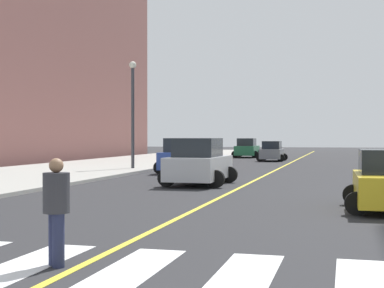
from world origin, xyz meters
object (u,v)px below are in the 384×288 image
Objects in this scene: street_lamp at (133,104)px; car_blue_fourth at (183,157)px; car_silver_third at (199,163)px; car_gray_fifth at (272,152)px; car_green_nearest at (247,149)px; pedestrian_crossing at (56,207)px.

car_blue_fourth is at bearing -20.88° from street_lamp.
car_silver_third is 1.19× the size of car_gray_fifth.
street_lamp reaches higher than car_blue_fourth.
car_green_nearest is 33.42m from car_silver_third.
pedestrian_crossing is at bearing -82.17° from car_blue_fourth.
street_lamp is at bearing 151.54° from pedestrian_crossing.
pedestrian_crossing is at bearing -72.25° from street_lamp.
car_blue_fourth is 0.70× the size of street_lamp.
street_lamp is at bearing 125.42° from car_silver_third.
car_green_nearest reaches higher than pedestrian_crossing.
pedestrian_crossing is (1.45, -41.55, 0.18)m from car_gray_fifth.
car_blue_fourth is at bearing 110.56° from car_silver_third.
car_silver_third reaches higher than car_gray_fifth.
pedestrian_crossing is at bearing -83.89° from car_silver_third.
car_gray_fifth is 17.68m from street_lamp.
street_lamp is (-3.63, 1.39, 3.16)m from car_blue_fourth.
car_blue_fourth is 24.57m from pedestrian_crossing.
car_silver_third reaches higher than car_green_nearest.
car_silver_third is (3.30, -33.26, 0.06)m from car_green_nearest.
car_blue_fourth is 17.68m from car_gray_fifth.
car_green_nearest is 0.65× the size of street_lamp.
car_gray_fifth is at bearing 90.04° from car_silver_third.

